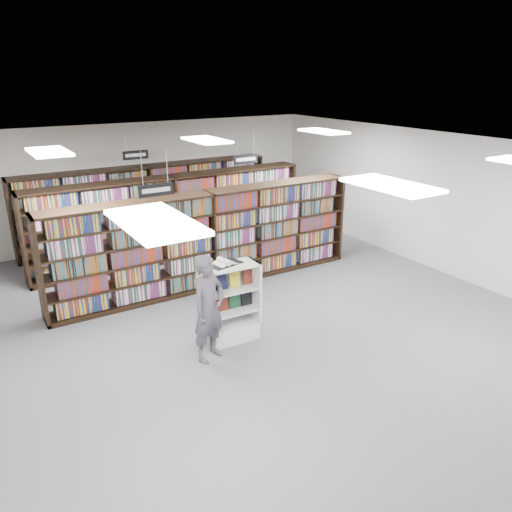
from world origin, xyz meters
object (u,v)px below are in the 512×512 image
open_book (225,262)px  shopper (209,308)px  endcap_display (229,314)px  bookshelf_row_near (210,240)px

open_book → shopper: shopper is taller
endcap_display → open_book: open_book is taller
open_book → shopper: bearing=-152.6°
bookshelf_row_near → open_book: bearing=-110.6°
endcap_display → shopper: bearing=-142.9°
bookshelf_row_near → open_book: bookshelf_row_near is taller
endcap_display → shopper: size_ratio=0.78×
bookshelf_row_near → endcap_display: bookshelf_row_near is taller
bookshelf_row_near → endcap_display: (-0.80, -2.30, -0.58)m
bookshelf_row_near → open_book: 2.45m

